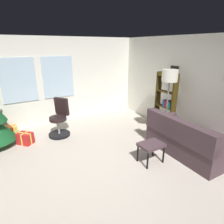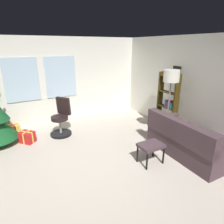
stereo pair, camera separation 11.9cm
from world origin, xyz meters
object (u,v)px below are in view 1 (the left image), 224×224
gift_box_gold (11,130)px  bookshelf (165,105)px  office_chair (60,121)px  floor_lamp (169,81)px  gift_box_red (25,138)px  couch (196,141)px  footstool (151,146)px

gift_box_gold → bookshelf: 4.28m
office_chair → floor_lamp: 2.96m
gift_box_gold → office_chair: size_ratio=0.35×
office_chair → floor_lamp: floor_lamp is taller
gift_box_red → floor_lamp: bearing=-25.9°
gift_box_gold → floor_lamp: size_ratio=0.20×
office_chair → bookshelf: 2.92m
gift_box_red → floor_lamp: 3.74m
couch → gift_box_red: size_ratio=4.37×
gift_box_red → floor_lamp: size_ratio=0.24×
gift_box_red → office_chair: 0.92m
footstool → floor_lamp: bearing=31.6°
gift_box_gold → office_chair: office_chair is taller
gift_box_gold → bookshelf: bearing=-26.1°
gift_box_red → bookshelf: 3.76m
couch → bookshelf: size_ratio=1.14×
bookshelf → floor_lamp: 0.98m
gift_box_gold → floor_lamp: (3.39, -2.29, 1.38)m
footstool → gift_box_gold: 3.77m
bookshelf → office_chair: bearing=156.7°
office_chair → couch: bearing=-47.0°
gift_box_red → floor_lamp: floor_lamp is taller
footstool → floor_lamp: 1.67m
bookshelf → couch: bearing=-105.4°
gift_box_gold → gift_box_red: bearing=-71.5°
couch → footstool: size_ratio=3.80×
floor_lamp → gift_box_gold: bearing=146.0°
couch → gift_box_gold: 4.69m
office_chair → bookshelf: (2.66, -1.15, 0.32)m
footstool → gift_box_gold: size_ratio=1.39×
couch → gift_box_gold: bearing=137.3°
footstool → bookshelf: 1.84m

